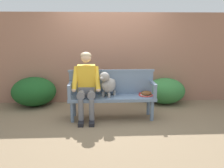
% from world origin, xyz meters
% --- Properties ---
extents(ground_plane, '(40.00, 40.00, 0.00)m').
position_xyz_m(ground_plane, '(0.00, 0.00, 0.00)').
color(ground_plane, '#7A664C').
extents(brick_garden_fence, '(8.00, 0.30, 2.14)m').
position_xyz_m(brick_garden_fence, '(0.00, 1.31, 1.07)').
color(brick_garden_fence, '#936651').
rests_on(brick_garden_fence, ground).
extents(hedge_bush_mid_left, '(0.95, 0.75, 0.62)m').
position_xyz_m(hedge_bush_mid_left, '(1.33, 0.94, 0.31)').
color(hedge_bush_mid_left, '#337538').
rests_on(hedge_bush_mid_left, ground).
extents(hedge_bush_far_right, '(1.02, 0.89, 0.68)m').
position_xyz_m(hedge_bush_far_right, '(-1.78, 0.93, 0.34)').
color(hedge_bush_far_right, '#194C1E').
rests_on(hedge_bush_far_right, ground).
extents(garden_bench, '(1.70, 0.47, 0.45)m').
position_xyz_m(garden_bench, '(0.00, 0.00, 0.39)').
color(garden_bench, slate).
rests_on(garden_bench, ground).
extents(bench_backrest, '(1.74, 0.06, 0.50)m').
position_xyz_m(bench_backrest, '(0.00, 0.21, 0.71)').
color(bench_backrest, slate).
rests_on(bench_backrest, garden_bench).
extents(bench_armrest_left_end, '(0.06, 0.47, 0.28)m').
position_xyz_m(bench_armrest_left_end, '(-0.81, -0.08, 0.65)').
color(bench_armrest_left_end, slate).
rests_on(bench_armrest_left_end, garden_bench).
extents(bench_armrest_right_end, '(0.06, 0.47, 0.28)m').
position_xyz_m(bench_armrest_right_end, '(0.81, -0.08, 0.65)').
color(bench_armrest_right_end, slate).
rests_on(bench_armrest_right_end, garden_bench).
extents(person_seated, '(0.56, 0.64, 1.32)m').
position_xyz_m(person_seated, '(-0.50, -0.01, 0.73)').
color(person_seated, black).
rests_on(person_seated, ground).
extents(dog_on_bench, '(0.39, 0.49, 0.50)m').
position_xyz_m(dog_on_bench, '(-0.08, -0.00, 0.71)').
color(dog_on_bench, gray).
rests_on(dog_on_bench, garden_bench).
extents(tennis_racket, '(0.44, 0.56, 0.03)m').
position_xyz_m(tennis_racket, '(0.66, 0.06, 0.46)').
color(tennis_racket, red).
rests_on(tennis_racket, garden_bench).
extents(baseball_glove, '(0.23, 0.18, 0.09)m').
position_xyz_m(baseball_glove, '(0.69, 0.05, 0.50)').
color(baseball_glove, brown).
rests_on(baseball_glove, garden_bench).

